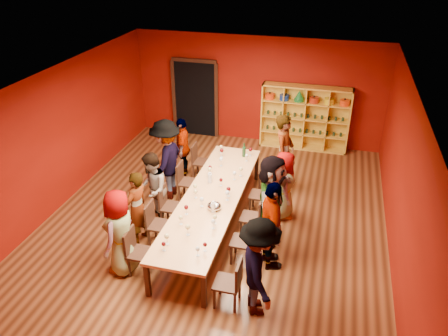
{
  "coord_description": "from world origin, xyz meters",
  "views": [
    {
      "loc": [
        2.15,
        -7.11,
        5.42
      ],
      "look_at": [
        0.12,
        0.47,
        1.15
      ],
      "focal_mm": 35.0,
      "sensor_mm": 36.0,
      "label": 1
    }
  ],
  "objects_px": {
    "person_left_1": "(137,208)",
    "chair_person_right_0": "(232,281)",
    "chair_person_right_1": "(247,239)",
    "chair_person_right_4": "(272,169)",
    "person_right_1": "(271,226)",
    "person_right_2": "(271,199)",
    "chair_person_left_1": "(155,222)",
    "chair_person_left_4": "(199,159)",
    "tasting_table": "(212,198)",
    "person_right_4": "(284,154)",
    "person_left_2": "(152,189)",
    "wine_bottle": "(244,152)",
    "person_left_0": "(120,232)",
    "person_left_4": "(183,148)",
    "chair_person_right_3": "(263,193)",
    "spittoon_bowl": "(214,206)",
    "person_right_0": "(259,268)",
    "person_left_3": "(166,160)",
    "chair_person_left_0": "(136,249)",
    "person_right_3": "(284,185)",
    "chair_person_left_3": "(185,179)",
    "chair_person_right_2": "(255,215)",
    "chair_person_left_2": "(168,204)",
    "shelving_unit": "(305,115)"
  },
  "relations": [
    {
      "from": "person_right_1",
      "to": "person_right_0",
      "type": "bearing_deg",
      "value": 157.21
    },
    {
      "from": "person_left_1",
      "to": "chair_person_left_4",
      "type": "bearing_deg",
      "value": -174.0
    },
    {
      "from": "chair_person_left_4",
      "to": "person_right_3",
      "type": "bearing_deg",
      "value": -26.8
    },
    {
      "from": "chair_person_right_1",
      "to": "person_left_1",
      "type": "bearing_deg",
      "value": 178.06
    },
    {
      "from": "person_left_2",
      "to": "spittoon_bowl",
      "type": "height_order",
      "value": "person_left_2"
    },
    {
      "from": "chair_person_right_1",
      "to": "chair_person_right_4",
      "type": "distance_m",
      "value": 2.74
    },
    {
      "from": "chair_person_left_3",
      "to": "person_left_4",
      "type": "height_order",
      "value": "person_left_4"
    },
    {
      "from": "person_right_4",
      "to": "person_left_2",
      "type": "bearing_deg",
      "value": 136.78
    },
    {
      "from": "person_left_0",
      "to": "person_right_1",
      "type": "height_order",
      "value": "person_right_1"
    },
    {
      "from": "chair_person_left_0",
      "to": "spittoon_bowl",
      "type": "relative_size",
      "value": 3.21
    },
    {
      "from": "chair_person_left_0",
      "to": "chair_person_left_1",
      "type": "bearing_deg",
      "value": 90.0
    },
    {
      "from": "chair_person_left_1",
      "to": "chair_person_left_4",
      "type": "xyz_separation_m",
      "value": [
        0.0,
        2.71,
        0.0
      ]
    },
    {
      "from": "chair_person_left_2",
      "to": "wine_bottle",
      "type": "height_order",
      "value": "wine_bottle"
    },
    {
      "from": "person_left_2",
      "to": "person_left_4",
      "type": "distance_m",
      "value": 2.05
    },
    {
      "from": "person_right_2",
      "to": "chair_person_right_3",
      "type": "xyz_separation_m",
      "value": [
        -0.3,
        0.86,
        -0.42
      ]
    },
    {
      "from": "person_left_1",
      "to": "chair_person_right_1",
      "type": "height_order",
      "value": "person_left_1"
    },
    {
      "from": "tasting_table",
      "to": "person_right_2",
      "type": "relative_size",
      "value": 2.45
    },
    {
      "from": "person_right_0",
      "to": "chair_person_right_1",
      "type": "height_order",
      "value": "person_right_0"
    },
    {
      "from": "person_left_0",
      "to": "chair_person_right_0",
      "type": "relative_size",
      "value": 1.84
    },
    {
      "from": "person_left_2",
      "to": "spittoon_bowl",
      "type": "relative_size",
      "value": 5.72
    },
    {
      "from": "person_left_1",
      "to": "chair_person_left_2",
      "type": "xyz_separation_m",
      "value": [
        0.36,
        0.66,
        -0.26
      ]
    },
    {
      "from": "chair_person_right_1",
      "to": "person_left_4",
      "type": "bearing_deg",
      "value": 128.66
    },
    {
      "from": "chair_person_right_0",
      "to": "chair_person_left_2",
      "type": "bearing_deg",
      "value": 134.66
    },
    {
      "from": "person_left_1",
      "to": "wine_bottle",
      "type": "relative_size",
      "value": 4.5
    },
    {
      "from": "wine_bottle",
      "to": "chair_person_right_4",
      "type": "bearing_deg",
      "value": 0.35
    },
    {
      "from": "person_left_1",
      "to": "person_right_2",
      "type": "relative_size",
      "value": 0.83
    },
    {
      "from": "person_right_1",
      "to": "person_right_2",
      "type": "bearing_deg",
      "value": -12.92
    },
    {
      "from": "person_left_0",
      "to": "person_left_4",
      "type": "bearing_deg",
      "value": -174.95
    },
    {
      "from": "person_left_1",
      "to": "person_left_3",
      "type": "height_order",
      "value": "person_left_3"
    },
    {
      "from": "chair_person_right_3",
      "to": "spittoon_bowl",
      "type": "relative_size",
      "value": 3.21
    },
    {
      "from": "spittoon_bowl",
      "to": "person_left_0",
      "type": "bearing_deg",
      "value": -138.01
    },
    {
      "from": "chair_person_left_2",
      "to": "chair_person_right_3",
      "type": "relative_size",
      "value": 1.0
    },
    {
      "from": "chair_person_left_1",
      "to": "person_right_3",
      "type": "distance_m",
      "value": 2.75
    },
    {
      "from": "person_left_1",
      "to": "chair_person_right_0",
      "type": "relative_size",
      "value": 1.71
    },
    {
      "from": "shelving_unit",
      "to": "chair_person_right_1",
      "type": "distance_m",
      "value": 5.24
    },
    {
      "from": "person_left_3",
      "to": "chair_person_right_0",
      "type": "height_order",
      "value": "person_left_3"
    },
    {
      "from": "tasting_table",
      "to": "chair_person_right_1",
      "type": "xyz_separation_m",
      "value": [
        0.91,
        -0.88,
        -0.2
      ]
    },
    {
      "from": "chair_person_right_0",
      "to": "tasting_table",
      "type": "bearing_deg",
      "value": 114.57
    },
    {
      "from": "person_right_1",
      "to": "chair_person_right_2",
      "type": "relative_size",
      "value": 1.95
    },
    {
      "from": "chair_person_left_1",
      "to": "chair_person_right_0",
      "type": "height_order",
      "value": "same"
    },
    {
      "from": "person_left_1",
      "to": "person_right_1",
      "type": "distance_m",
      "value": 2.61
    },
    {
      "from": "chair_person_left_4",
      "to": "chair_person_right_0",
      "type": "bearing_deg",
      "value": -64.95
    },
    {
      "from": "chair_person_left_4",
      "to": "chair_person_right_4",
      "type": "bearing_deg",
      "value": -1.33
    },
    {
      "from": "person_right_0",
      "to": "person_right_2",
      "type": "bearing_deg",
      "value": -18.19
    },
    {
      "from": "chair_person_left_2",
      "to": "person_right_1",
      "type": "bearing_deg",
      "value": -17.95
    },
    {
      "from": "person_right_0",
      "to": "person_left_3",
      "type": "bearing_deg",
      "value": 20.75
    },
    {
      "from": "person_left_4",
      "to": "chair_person_right_4",
      "type": "distance_m",
      "value": 2.24
    },
    {
      "from": "chair_person_left_3",
      "to": "chair_person_right_2",
      "type": "height_order",
      "value": "same"
    },
    {
      "from": "person_right_4",
      "to": "wine_bottle",
      "type": "relative_size",
      "value": 5.58
    },
    {
      "from": "person_left_2",
      "to": "chair_person_right_0",
      "type": "relative_size",
      "value": 1.78
    }
  ]
}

